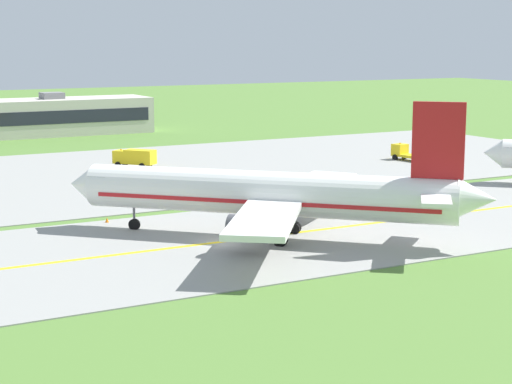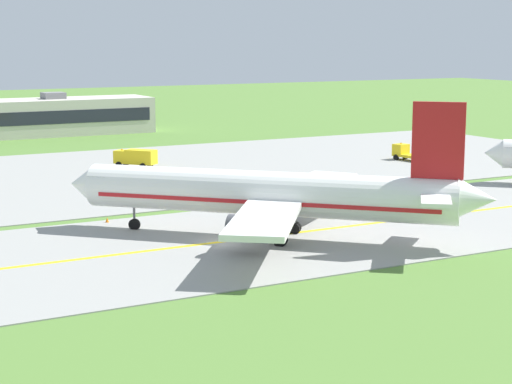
% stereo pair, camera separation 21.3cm
% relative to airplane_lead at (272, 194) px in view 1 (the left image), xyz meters
% --- Properties ---
extents(ground_plane, '(500.00, 500.00, 0.00)m').
position_rel_airplane_lead_xyz_m(ground_plane, '(-4.79, 0.80, -4.13)').
color(ground_plane, '#517A33').
extents(taxiway_strip, '(240.00, 28.00, 0.10)m').
position_rel_airplane_lead_xyz_m(taxiway_strip, '(-4.79, 0.80, -4.08)').
color(taxiway_strip, gray).
rests_on(taxiway_strip, ground).
extents(apron_pad, '(140.00, 52.00, 0.10)m').
position_rel_airplane_lead_xyz_m(apron_pad, '(5.21, 42.80, -4.08)').
color(apron_pad, gray).
rests_on(apron_pad, ground).
extents(taxiway_centreline, '(220.00, 0.60, 0.01)m').
position_rel_airplane_lead_xyz_m(taxiway_centreline, '(-4.79, 0.80, -4.03)').
color(taxiway_centreline, yellow).
rests_on(taxiway_centreline, taxiway_strip).
extents(airplane_lead, '(31.36, 31.10, 12.70)m').
position_rel_airplane_lead_xyz_m(airplane_lead, '(0.00, 0.00, 0.00)').
color(airplane_lead, white).
rests_on(airplane_lead, ground).
extents(service_truck_baggage, '(3.13, 6.65, 2.59)m').
position_rel_airplane_lead_xyz_m(service_truck_baggage, '(43.22, 35.30, -2.95)').
color(service_truck_baggage, yellow).
rests_on(service_truck_baggage, ground).
extents(service_truck_catering, '(5.45, 5.90, 2.60)m').
position_rel_airplane_lead_xyz_m(service_truck_catering, '(5.09, 47.78, -2.60)').
color(service_truck_catering, yellow).
rests_on(service_truck_catering, ground).
extents(traffic_cone_near_edge, '(0.44, 0.44, 0.60)m').
position_rel_airplane_lead_xyz_m(traffic_cone_near_edge, '(-10.83, 13.73, -3.83)').
color(traffic_cone_near_edge, orange).
rests_on(traffic_cone_near_edge, ground).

